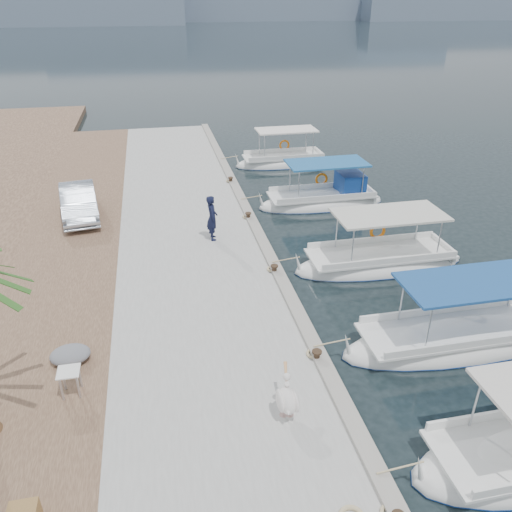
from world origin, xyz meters
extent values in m
plane|color=black|center=(0.00, 0.00, 0.00)|extent=(400.00, 400.00, 0.00)
cube|color=#A3A39E|center=(-3.00, 5.00, 0.25)|extent=(6.00, 40.00, 0.50)
cube|color=gray|center=(-0.22, 5.00, 0.56)|extent=(0.44, 40.00, 0.12)
cube|color=brown|center=(-8.00, 5.00, 0.25)|extent=(4.00, 40.00, 0.50)
cube|color=slate|center=(140.00, 200.00, 5.50)|extent=(120.00, 40.00, 11.00)
ellipsoid|color=white|center=(4.44, -3.07, 0.05)|extent=(7.67, 2.15, 1.30)
ellipsoid|color=navy|center=(4.44, -3.07, 0.03)|extent=(7.71, 2.19, 0.22)
cube|color=white|center=(4.44, -3.07, 0.55)|extent=(6.29, 1.85, 0.08)
cube|color=#1C4C8E|center=(4.63, -3.07, 2.19)|extent=(4.60, 1.98, 0.08)
cylinder|color=silver|center=(2.71, -3.88, 1.35)|extent=(0.05, 0.05, 1.60)
torus|color=orange|center=(4.74, -2.05, 1.00)|extent=(0.68, 0.12, 0.68)
ellipsoid|color=white|center=(4.06, 2.08, 0.05)|extent=(6.93, 2.22, 1.30)
ellipsoid|color=navy|center=(4.06, 2.08, 0.03)|extent=(6.96, 2.27, 0.22)
cube|color=white|center=(4.06, 2.08, 0.55)|extent=(5.68, 1.91, 0.08)
cube|color=beige|center=(4.24, 2.08, 2.19)|extent=(4.16, 2.04, 0.08)
cylinder|color=silver|center=(2.50, 1.25, 1.35)|extent=(0.05, 0.05, 1.60)
torus|color=orange|center=(4.36, 3.13, 1.00)|extent=(0.68, 0.12, 0.68)
ellipsoid|color=white|center=(3.86, 8.70, 0.05)|extent=(6.52, 2.16, 1.30)
ellipsoid|color=navy|center=(3.86, 8.70, 0.03)|extent=(6.55, 2.20, 0.22)
cube|color=white|center=(3.86, 8.70, 0.55)|extent=(5.35, 1.86, 0.08)
cube|color=#1F5F9E|center=(4.02, 8.70, 2.19)|extent=(3.91, 1.99, 0.08)
cylinder|color=silver|center=(2.39, 7.89, 1.35)|extent=(0.05, 0.05, 1.60)
torus|color=orange|center=(4.16, 9.72, 1.00)|extent=(0.68, 0.12, 0.68)
cube|color=navy|center=(5.33, 8.70, 1.10)|extent=(1.20, 1.51, 1.00)
ellipsoid|color=white|center=(3.64, 15.58, 0.05)|extent=(6.08, 1.97, 1.30)
ellipsoid|color=navy|center=(3.64, 15.58, 0.03)|extent=(6.11, 2.01, 0.22)
cube|color=white|center=(3.64, 15.58, 0.55)|extent=(4.99, 1.70, 0.08)
cube|color=white|center=(3.79, 15.58, 2.19)|extent=(3.65, 1.81, 0.08)
cylinder|color=silver|center=(2.27, 14.84, 1.35)|extent=(0.05, 0.05, 1.60)
torus|color=orange|center=(3.94, 16.52, 1.00)|extent=(0.68, 0.12, 0.68)
cylinder|color=black|center=(-0.35, -3.50, 0.65)|extent=(0.18, 0.18, 0.30)
cylinder|color=black|center=(-0.35, -3.50, 0.80)|extent=(0.28, 0.28, 0.05)
cylinder|color=black|center=(-0.35, 1.50, 0.65)|extent=(0.18, 0.18, 0.30)
cylinder|color=black|center=(-0.35, 1.50, 0.80)|extent=(0.28, 0.28, 0.05)
cylinder|color=black|center=(-0.35, 6.50, 0.65)|extent=(0.18, 0.18, 0.30)
cylinder|color=black|center=(-0.35, 6.50, 0.80)|extent=(0.28, 0.28, 0.05)
cylinder|color=black|center=(-0.35, 11.50, 0.65)|extent=(0.18, 0.18, 0.30)
cylinder|color=black|center=(-0.35, 11.50, 0.80)|extent=(0.28, 0.28, 0.05)
cylinder|color=tan|center=(-1.77, -5.32, 0.66)|extent=(0.05, 0.05, 0.31)
cylinder|color=tan|center=(-1.62, -5.35, 0.66)|extent=(0.05, 0.05, 0.31)
ellipsoid|color=white|center=(-1.69, -5.34, 1.00)|extent=(0.57, 0.80, 0.58)
cylinder|color=white|center=(-1.64, -5.08, 1.24)|extent=(0.17, 0.28, 0.31)
sphere|color=white|center=(-1.63, -4.99, 1.42)|extent=(0.19, 0.19, 0.19)
cone|color=#EAA566|center=(-1.57, -4.71, 1.33)|extent=(0.20, 0.57, 0.22)
imported|color=black|center=(-2.17, 4.84, 1.45)|extent=(0.46, 0.70, 1.90)
imported|color=silver|center=(-7.79, 8.42, 1.21)|extent=(2.11, 4.49, 1.42)
ellipsoid|color=slate|center=(-7.05, -2.11, 0.70)|extent=(1.10, 0.90, 0.40)
cylinder|color=silver|center=(-7.05, -3.67, 0.85)|extent=(0.06, 0.06, 0.70)
cylinder|color=silver|center=(-6.65, -3.67, 0.85)|extent=(0.06, 0.06, 0.70)
cylinder|color=silver|center=(-7.05, -3.27, 0.85)|extent=(0.06, 0.06, 0.70)
cylinder|color=silver|center=(-6.65, -3.27, 0.85)|extent=(0.06, 0.06, 0.70)
cube|color=white|center=(-6.85, -3.47, 1.21)|extent=(0.55, 0.55, 0.03)
camera|label=1|loc=(-4.23, -13.87, 9.57)|focal=35.00mm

